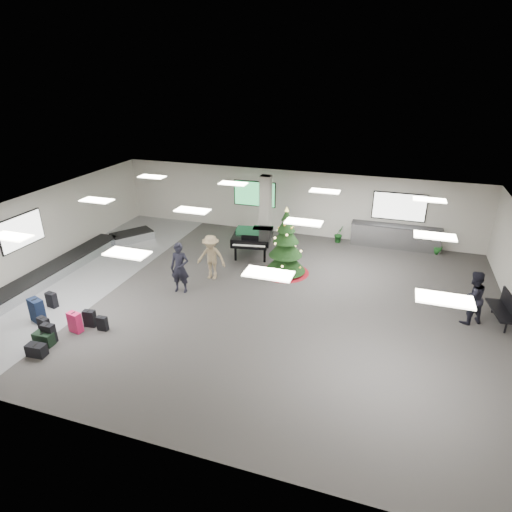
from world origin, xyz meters
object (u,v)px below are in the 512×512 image
(potted_plant_right, at_px, (438,245))
(traveler_bench, at_px, (472,298))
(baggage_carousel, at_px, (69,265))
(christmas_tree, at_px, (286,251))
(pink_suitcase, at_px, (75,322))
(service_counter, at_px, (395,236))
(traveler_a, at_px, (180,268))
(traveler_b, at_px, (211,257))
(bench, at_px, (505,308))
(potted_plant_left, at_px, (339,234))
(grand_piano, at_px, (252,237))

(potted_plant_right, bearing_deg, traveler_bench, -83.67)
(baggage_carousel, height_order, christmas_tree, christmas_tree)
(pink_suitcase, relative_size, potted_plant_right, 0.83)
(service_counter, distance_m, pink_suitcase, 14.10)
(traveler_a, relative_size, traveler_b, 1.06)
(baggage_carousel, distance_m, traveler_bench, 15.38)
(bench, bearing_deg, service_counter, 114.59)
(potted_plant_left, bearing_deg, pink_suitcase, -123.72)
(service_counter, distance_m, potted_plant_left, 2.58)
(pink_suitcase, bearing_deg, traveler_bench, 30.42)
(baggage_carousel, height_order, grand_piano, grand_piano)
(christmas_tree, height_order, traveler_bench, christmas_tree)
(service_counter, bearing_deg, traveler_a, -137.02)
(baggage_carousel, distance_m, christmas_tree, 9.05)
(service_counter, height_order, traveler_bench, traveler_bench)
(service_counter, distance_m, traveler_b, 8.85)
(service_counter, bearing_deg, grand_piano, -154.13)
(bench, distance_m, potted_plant_left, 8.27)
(christmas_tree, bearing_deg, service_counter, 45.12)
(traveler_b, bearing_deg, baggage_carousel, -170.61)
(grand_piano, height_order, traveler_bench, traveler_bench)
(traveler_bench, bearing_deg, traveler_a, -26.20)
(baggage_carousel, distance_m, traveler_a, 5.41)
(bench, height_order, traveler_a, traveler_a)
(grand_piano, distance_m, bench, 10.02)
(traveler_a, xyz_separation_m, potted_plant_right, (9.36, 6.83, -0.55))
(baggage_carousel, relative_size, potted_plant_left, 11.57)
(service_counter, height_order, traveler_b, traveler_b)
(baggage_carousel, xyz_separation_m, bench, (16.45, 1.09, 0.35))
(christmas_tree, xyz_separation_m, grand_piano, (-1.85, 1.28, -0.11))
(bench, height_order, traveler_b, traveler_b)
(pink_suitcase, bearing_deg, christmas_tree, 59.70)
(service_counter, distance_m, bench, 6.70)
(service_counter, bearing_deg, traveler_b, -140.62)
(traveler_bench, xyz_separation_m, potted_plant_right, (-0.64, 5.81, -0.51))
(christmas_tree, bearing_deg, pink_suitcase, -130.09)
(service_counter, relative_size, traveler_b, 2.21)
(pink_suitcase, bearing_deg, traveler_a, 70.40)
(bench, height_order, potted_plant_right, bench)
(pink_suitcase, height_order, traveler_b, traveler_b)
(christmas_tree, bearing_deg, traveler_bench, -14.70)
(pink_suitcase, relative_size, grand_piano, 0.29)
(service_counter, relative_size, potted_plant_left, 4.83)
(baggage_carousel, distance_m, bench, 16.49)
(traveler_a, distance_m, traveler_b, 1.52)
(service_counter, height_order, potted_plant_right, service_counter)
(bench, distance_m, traveler_b, 10.45)
(traveler_a, height_order, potted_plant_left, traveler_a)
(bench, bearing_deg, traveler_b, 171.84)
(service_counter, distance_m, potted_plant_right, 1.87)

